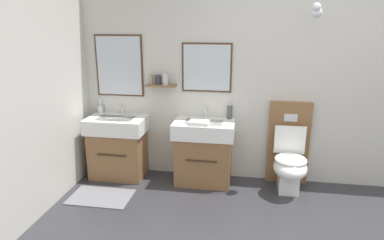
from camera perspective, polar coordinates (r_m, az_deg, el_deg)
The scene contains 10 objects.
wall_back at distance 4.16m, azimuth 17.56°, elevation 6.94°, with size 5.46×0.42×2.56m.
bath_mat at distance 4.05m, azimuth -14.90°, elevation -12.26°, with size 0.68×0.44×0.01m, color slate.
vanity_sink_left at distance 4.39m, azimuth -12.17°, elevation -4.18°, with size 0.71×0.48×0.76m.
tap_on_left_sink at distance 4.41m, azimuth -11.69°, elevation 1.90°, with size 0.03×0.13×0.11m.
vanity_sink_right at distance 4.13m, azimuth 1.98°, elevation -5.13°, with size 0.71×0.48×0.76m.
tap_on_right_sink at distance 4.16m, azimuth 2.35°, elevation 1.35°, with size 0.03×0.13×0.11m.
toilet at distance 4.14m, azimuth 15.82°, elevation -6.05°, with size 0.48×0.62×1.00m.
toothbrush_cup at distance 4.51m, azimuth -15.00°, elevation 1.81°, with size 0.07×0.07×0.21m.
soap_dispenser at distance 4.13m, azimuth 6.28°, elevation 1.34°, with size 0.06×0.06×0.20m.
folded_hand_towel at distance 3.87m, azimuth 1.17°, elevation -0.50°, with size 0.22×0.16×0.04m, color white.
Camera 1 is at (-0.61, -2.31, 1.90)m, focal length 32.07 mm.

